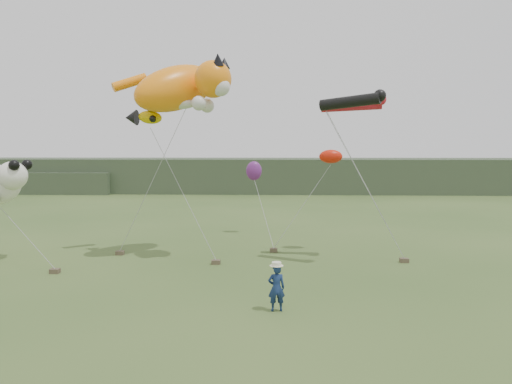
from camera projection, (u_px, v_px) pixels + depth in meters
ground at (232, 298)px, 17.66m from camera, size 120.00×120.00×0.00m
headland at (239, 175)px, 62.10m from camera, size 90.00×13.00×4.00m
festival_attendant at (276, 288)px, 16.15m from camera, size 0.60×0.44×1.53m
sandbag_anchors at (216, 259)px, 23.41m from camera, size 15.69×5.01×0.20m
cat_kite at (184, 87)px, 23.76m from camera, size 6.14×5.02×3.34m
fish_kite at (143, 117)px, 24.36m from camera, size 2.02×1.34×1.02m
tube_kites at (356, 103)px, 22.66m from camera, size 3.14×2.60×0.85m
misc_kites at (284, 165)px, 28.39m from camera, size 5.24×5.72×1.91m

